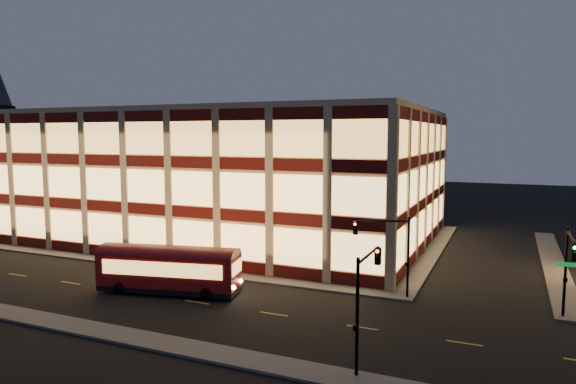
% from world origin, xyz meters
% --- Properties ---
extents(ground, '(200.00, 200.00, 0.00)m').
position_xyz_m(ground, '(0.00, 0.00, 0.00)').
color(ground, black).
rests_on(ground, ground).
extents(sidewalk_office_south, '(54.00, 2.00, 0.15)m').
position_xyz_m(sidewalk_office_south, '(-3.00, 1.00, 0.07)').
color(sidewalk_office_south, '#514F4C').
rests_on(sidewalk_office_south, ground).
extents(sidewalk_office_east, '(2.00, 30.00, 0.15)m').
position_xyz_m(sidewalk_office_east, '(23.00, 17.00, 0.07)').
color(sidewalk_office_east, '#514F4C').
rests_on(sidewalk_office_east, ground).
extents(sidewalk_tower_west, '(2.00, 30.00, 0.15)m').
position_xyz_m(sidewalk_tower_west, '(34.00, 17.00, 0.07)').
color(sidewalk_tower_west, '#514F4C').
rests_on(sidewalk_tower_west, ground).
extents(sidewalk_near, '(100.00, 2.00, 0.15)m').
position_xyz_m(sidewalk_near, '(0.00, -13.00, 0.07)').
color(sidewalk_near, '#514F4C').
rests_on(sidewalk_near, ground).
extents(office_building, '(50.45, 30.45, 14.50)m').
position_xyz_m(office_building, '(-2.91, 16.91, 7.25)').
color(office_building, tan).
rests_on(office_building, ground).
extents(traffic_signal_far, '(3.79, 1.87, 6.00)m').
position_xyz_m(traffic_signal_far, '(22.21, 0.24, 4.11)').
color(traffic_signal_far, black).
rests_on(traffic_signal_far, ground).
extents(traffic_signal_right, '(1.20, 4.37, 6.00)m').
position_xyz_m(traffic_signal_right, '(33.50, -0.62, 4.10)').
color(traffic_signal_right, black).
rests_on(traffic_signal_right, ground).
extents(traffic_signal_near, '(0.32, 4.45, 6.00)m').
position_xyz_m(traffic_signal_near, '(23.50, -11.03, 4.13)').
color(traffic_signal_near, black).
rests_on(traffic_signal_near, ground).
extents(trolley_bus, '(10.93, 4.77, 3.59)m').
position_xyz_m(trolley_bus, '(6.77, -4.84, 1.99)').
color(trolley_bus, maroon).
rests_on(trolley_bus, ground).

